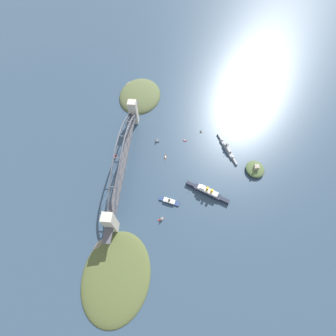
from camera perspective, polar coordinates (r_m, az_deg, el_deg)
ground_plane at (r=433.37m, az=-10.48°, el=0.17°), size 1400.00×1400.00×0.00m
harbor_arch_bridge at (r=408.73m, az=-11.13°, el=2.25°), size 290.43×16.20×68.93m
headland_west_shore at (r=552.46m, az=-7.18°, el=17.56°), size 116.47×93.63×26.82m
headland_east_shore at (r=376.92m, az=-13.03°, el=-24.64°), size 131.34×100.46×16.40m
ocean_liner at (r=402.74m, az=9.90°, el=-5.88°), size 38.13×76.24×19.93m
naval_cruiser at (r=460.76m, az=14.56°, el=4.84°), size 72.76×36.02×17.81m
harbor_ferry_steamer at (r=393.78m, az=0.35°, el=-8.30°), size 15.52×36.72×7.54m
fort_island_mid_harbor at (r=448.22m, az=20.99°, el=-0.23°), size 36.60×33.72×17.33m
seaplane_taxiing_near_bridge at (r=448.18m, az=-13.11°, el=2.89°), size 9.13×8.44×5.25m
small_boat_0 at (r=477.80m, az=8.33°, el=9.35°), size 5.25×5.85×7.71m
small_boat_1 at (r=437.35m, az=-0.65°, el=2.78°), size 12.64×2.61×2.39m
small_boat_2 at (r=456.46m, az=-2.85°, el=7.15°), size 8.20×8.88×11.62m
small_boat_3 at (r=461.25m, az=4.23°, el=6.88°), size 1.68×7.89×2.30m
small_boat_4 at (r=380.47m, az=-1.63°, el=-12.41°), size 7.93×9.68×11.77m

